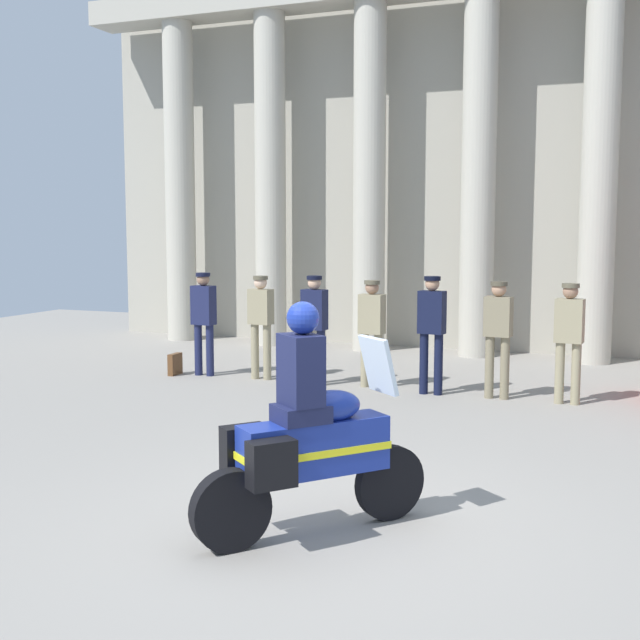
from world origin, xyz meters
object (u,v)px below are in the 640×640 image
Objects in this scene: officer_in_row_6 at (569,333)px; motorcycle_with_rider at (306,439)px; officer_in_row_3 at (372,325)px; officer_in_row_5 at (498,330)px; officer_in_row_1 at (261,318)px; officer_in_row_0 at (204,315)px; briefcase_on_ground at (175,364)px; officer_in_row_4 at (432,325)px; officer_in_row_2 at (314,321)px.

motorcycle_with_rider is at bearing 82.22° from officer_in_row_6.
officer_in_row_5 is (1.95, -0.15, 0.03)m from officer_in_row_3.
officer_in_row_5 is at bearing 35.05° from motorcycle_with_rider.
officer_in_row_1 is 4.82m from officer_in_row_6.
briefcase_on_ground is (-0.49, -0.13, -0.83)m from officer_in_row_0.
officer_in_row_6 reaches higher than briefcase_on_ground.
officer_in_row_6 is (0.98, -0.01, -0.00)m from officer_in_row_5.
officer_in_row_3 is 1.01m from officer_in_row_4.
officer_in_row_5 is at bearing -173.55° from officer_in_row_2.
motorcycle_with_rider reaches higher than officer_in_row_1.
officer_in_row_6 is 6.40m from briefcase_on_ground.
motorcycle_with_rider reaches higher than officer_in_row_2.
motorcycle_with_rider is 7.66m from briefcase_on_ground.
officer_in_row_0 is 5.86m from officer_in_row_6.
officer_in_row_6 is at bearing -173.67° from officer_in_row_2.
officer_in_row_2 is (0.99, -0.13, 0.02)m from officer_in_row_1.
officer_in_row_6 is (4.82, -0.15, 0.00)m from officer_in_row_1.
officer_in_row_6 is 6.13m from motorcycle_with_rider.
officer_in_row_5 is (3.84, -0.14, 0.01)m from officer_in_row_1.
officer_in_row_2 is at bearing 178.77° from officer_in_row_1.
officer_in_row_0 is at bearing 5.38° from officer_in_row_5.
motorcycle_with_rider reaches higher than officer_in_row_5.
officer_in_row_6 is at bearing 0.24° from briefcase_on_ground.
officer_in_row_2 is 1.04× the size of officer_in_row_3.
officer_in_row_0 is 1.04× the size of officer_in_row_3.
officer_in_row_1 is 1.74m from briefcase_on_ground.
officer_in_row_6 is 0.89× the size of motorcycle_with_rider.
briefcase_on_ground is at bearing 6.36° from officer_in_row_4.
briefcase_on_ground is at bearing 79.39° from motorcycle_with_rider.
briefcase_on_ground is (-3.41, -0.18, -0.80)m from officer_in_row_3.
officer_in_row_4 is at bearing -175.56° from officer_in_row_0.
officer_in_row_3 is 0.95× the size of officer_in_row_4.
motorcycle_with_rider is at bearing 125.08° from officer_in_row_1.
officer_in_row_2 is 4.78× the size of briefcase_on_ground.
officer_in_row_1 reaches higher than briefcase_on_ground.
officer_in_row_3 is at bearing -4.45° from officer_in_row_4.
officer_in_row_4 is at bearing 44.34° from motorcycle_with_rider.
officer_in_row_1 is at bearing -1.23° from officer_in_row_2.
officer_in_row_1 is 0.98× the size of officer_in_row_2.
officer_in_row_2 is at bearing 5.03° from officer_in_row_4.
officer_in_row_1 is at bearing 6.75° from officer_in_row_3.
officer_in_row_2 is 0.91m from officer_in_row_3.
officer_in_row_0 is 7.44m from motorcycle_with_rider.
officer_in_row_0 reaches higher than officer_in_row_1.
officer_in_row_2 is 0.91× the size of motorcycle_with_rider.
officer_in_row_3 is 6.26m from motorcycle_with_rider.
motorcycle_with_rider reaches higher than officer_in_row_4.
officer_in_row_6 is (3.83, -0.01, -0.01)m from officer_in_row_2.
officer_in_row_5 is at bearing -177.76° from officer_in_row_3.
officer_in_row_4 is 5.92m from motorcycle_with_rider.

